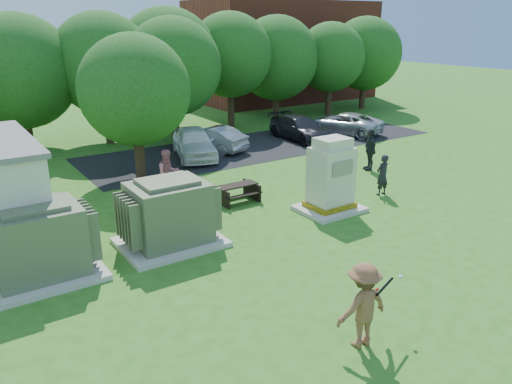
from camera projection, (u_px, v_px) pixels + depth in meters
ground at (340, 279)px, 13.19m from camera, size 120.00×120.00×0.00m
brick_building at (282, 51)px, 42.56m from camera, size 15.00×8.00×8.00m
parking_strip at (266, 144)px, 27.48m from camera, size 20.00×6.00×0.01m
transformer_left at (38, 244)px, 13.00m from camera, size 3.00×2.40×2.07m
transformer_right at (169, 215)px, 14.94m from camera, size 3.00×2.40×2.07m
generator_cabinet at (331, 180)px, 17.58m from camera, size 2.19×1.79×2.67m
picnic_table at (237, 191)px, 18.73m from camera, size 1.57×1.18×0.67m
batter at (363, 305)px, 10.25m from camera, size 1.26×0.79×1.88m
person_by_generator at (382, 175)px, 19.32m from camera, size 0.61×0.41×1.62m
person_at_picnic at (168, 173)px, 19.11m from camera, size 0.95×0.77×1.86m
person_walking_right at (370, 150)px, 22.57m from camera, size 0.89×1.20×1.90m
car_white at (194, 142)px, 24.68m from camera, size 3.04×4.79×1.52m
car_silver_a at (212, 138)px, 26.03m from camera, size 2.71×4.14×1.29m
car_dark at (300, 128)px, 28.41m from camera, size 2.01×4.62×1.32m
car_silver_b at (344, 123)px, 29.88m from camera, size 3.60×5.07×1.28m
batting_equipment at (386, 286)px, 10.43m from camera, size 1.10×0.36×0.10m
tree_row at (136, 65)px, 27.30m from camera, size 41.30×13.30×7.30m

